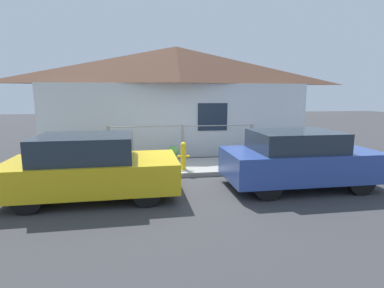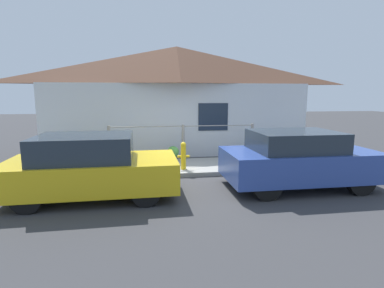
{
  "view_description": "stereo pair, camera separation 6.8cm",
  "coord_description": "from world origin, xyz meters",
  "px_view_note": "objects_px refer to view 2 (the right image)",
  "views": [
    {
      "loc": [
        -1.21,
        -8.02,
        2.3
      ],
      "look_at": [
        0.08,
        0.3,
        0.9
      ],
      "focal_mm": 28.0,
      "sensor_mm": 36.0,
      "label": 1
    },
    {
      "loc": [
        -1.15,
        -8.03,
        2.3
      ],
      "look_at": [
        0.08,
        0.3,
        0.9
      ],
      "focal_mm": 28.0,
      "sensor_mm": 36.0,
      "label": 2
    }
  ],
  "objects_px": {
    "car_left": "(91,167)",
    "potted_plant_by_fence": "(94,158)",
    "fire_hydrant": "(183,155)",
    "potted_plant_near_hydrant": "(173,153)",
    "car_right": "(298,159)"
  },
  "relations": [
    {
      "from": "car_right",
      "to": "fire_hydrant",
      "type": "bearing_deg",
      "value": 146.32
    },
    {
      "from": "car_left",
      "to": "potted_plant_by_fence",
      "type": "xyz_separation_m",
      "value": [
        -0.36,
        2.47,
        -0.31
      ]
    },
    {
      "from": "car_right",
      "to": "potted_plant_near_hydrant",
      "type": "distance_m",
      "value": 4.02
    },
    {
      "from": "potted_plant_by_fence",
      "to": "potted_plant_near_hydrant",
      "type": "bearing_deg",
      "value": 7.93
    },
    {
      "from": "potted_plant_near_hydrant",
      "to": "potted_plant_by_fence",
      "type": "bearing_deg",
      "value": -172.07
    },
    {
      "from": "fire_hydrant",
      "to": "potted_plant_near_hydrant",
      "type": "xyz_separation_m",
      "value": [
        -0.21,
        1.07,
        -0.14
      ]
    },
    {
      "from": "car_left",
      "to": "car_right",
      "type": "bearing_deg",
      "value": -1.04
    },
    {
      "from": "potted_plant_by_fence",
      "to": "car_left",
      "type": "bearing_deg",
      "value": -81.77
    },
    {
      "from": "car_left",
      "to": "fire_hydrant",
      "type": "relative_size",
      "value": 4.64
    },
    {
      "from": "fire_hydrant",
      "to": "car_right",
      "type": "bearing_deg",
      "value": -33.28
    },
    {
      "from": "car_right",
      "to": "potted_plant_by_fence",
      "type": "relative_size",
      "value": 7.36
    },
    {
      "from": "potted_plant_by_fence",
      "to": "car_right",
      "type": "bearing_deg",
      "value": -25.04
    },
    {
      "from": "fire_hydrant",
      "to": "potted_plant_near_hydrant",
      "type": "distance_m",
      "value": 1.1
    },
    {
      "from": "car_left",
      "to": "potted_plant_by_fence",
      "type": "relative_size",
      "value": 7.5
    },
    {
      "from": "car_left",
      "to": "potted_plant_near_hydrant",
      "type": "xyz_separation_m",
      "value": [
        2.07,
        2.81,
        -0.29
      ]
    }
  ]
}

